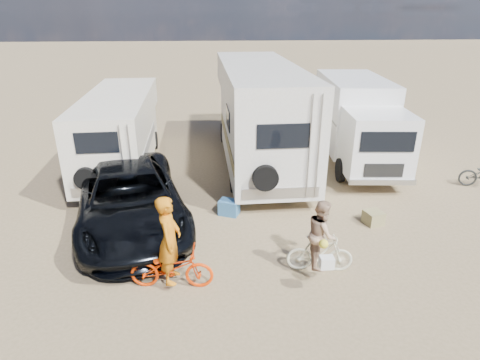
{
  "coord_description": "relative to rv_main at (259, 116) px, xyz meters",
  "views": [
    {
      "loc": [
        -1.73,
        -7.32,
        5.53
      ],
      "look_at": [
        -1.05,
        2.56,
        1.3
      ],
      "focal_mm": 30.26,
      "sensor_mm": 36.0,
      "label": 1
    }
  ],
  "objects": [
    {
      "name": "ground",
      "position": [
        0.01,
        -7.35,
        -1.83
      ],
      "size": [
        140.0,
        140.0,
        0.0
      ],
      "primitive_type": "plane",
      "color": "#8F7855",
      "rests_on": "ground"
    },
    {
      "name": "rv_main",
      "position": [
        0.0,
        0.0,
        0.0
      ],
      "size": [
        2.85,
        8.98,
        3.66
      ],
      "primitive_type": null,
      "rotation": [
        0.0,
        0.0,
        0.03
      ],
      "color": "white",
      "rests_on": "ground"
    },
    {
      "name": "rv_left",
      "position": [
        -5.07,
        -0.29,
        -0.47
      ],
      "size": [
        2.44,
        7.15,
        2.73
      ],
      "primitive_type": null,
      "rotation": [
        0.0,
        0.0,
        0.04
      ],
      "color": "beige",
      "rests_on": "ground"
    },
    {
      "name": "box_truck",
      "position": [
        3.73,
        -0.2,
        -0.3
      ],
      "size": [
        2.67,
        6.66,
        3.06
      ],
      "primitive_type": null,
      "rotation": [
        0.0,
        0.0,
        -0.07
      ],
      "color": "white",
      "rests_on": "ground"
    },
    {
      "name": "dark_suv",
      "position": [
        -4.0,
        -4.69,
        -1.02
      ],
      "size": [
        4.04,
        6.35,
        1.63
      ],
      "primitive_type": "imported",
      "rotation": [
        0.0,
        0.0,
        0.24
      ],
      "color": "black",
      "rests_on": "ground"
    },
    {
      "name": "bike_man",
      "position": [
        -2.67,
        -7.47,
        -1.37
      ],
      "size": [
        1.81,
        0.76,
        0.93
      ],
      "primitive_type": "imported",
      "rotation": [
        0.0,
        0.0,
        1.49
      ],
      "color": "red",
      "rests_on": "ground"
    },
    {
      "name": "bike_woman",
      "position": [
        0.59,
        -7.13,
        -1.39
      ],
      "size": [
        1.52,
        0.59,
        0.89
      ],
      "primitive_type": "imported",
      "rotation": [
        0.0,
        0.0,
        1.45
      ],
      "color": "beige",
      "rests_on": "ground"
    },
    {
      "name": "rider_man",
      "position": [
        -2.67,
        -7.47,
        -0.86
      ],
      "size": [
        0.52,
        0.75,
        1.95
      ],
      "primitive_type": "imported",
      "rotation": [
        0.0,
        0.0,
        1.49
      ],
      "color": "#C56B0E",
      "rests_on": "ground"
    },
    {
      "name": "rider_woman",
      "position": [
        0.59,
        -7.13,
        -1.04
      ],
      "size": [
        0.68,
        0.83,
        1.58
      ],
      "primitive_type": "imported",
      "rotation": [
        0.0,
        0.0,
        1.45
      ],
      "color": "tan",
      "rests_on": "ground"
    },
    {
      "name": "cooler",
      "position": [
        -1.32,
        -4.26,
        -1.61
      ],
      "size": [
        0.66,
        0.58,
        0.44
      ],
      "primitive_type": "cube",
      "rotation": [
        0.0,
        0.0,
        -0.39
      ],
      "color": "#33679B",
      "rests_on": "ground"
    },
    {
      "name": "crate",
      "position": [
        2.64,
        -5.09,
        -1.65
      ],
      "size": [
        0.57,
        0.57,
        0.37
      ],
      "primitive_type": "cube",
      "rotation": [
        0.0,
        0.0,
        0.27
      ],
      "color": "olive",
      "rests_on": "ground"
    }
  ]
}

